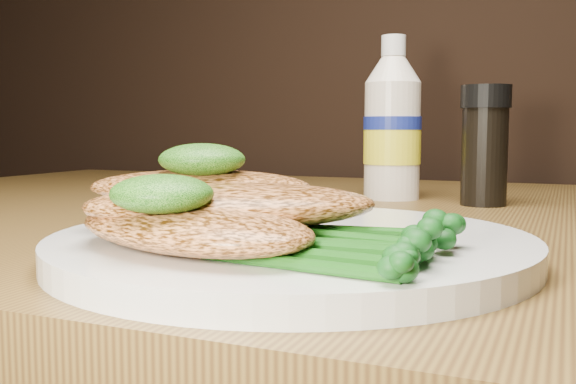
% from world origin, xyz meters
% --- Properties ---
extents(plate, '(0.30, 0.30, 0.02)m').
position_xyz_m(plate, '(0.10, 0.81, 0.76)').
color(plate, white).
rests_on(plate, dining_table).
extents(chicken_front, '(0.18, 0.13, 0.03)m').
position_xyz_m(chicken_front, '(0.07, 0.74, 0.78)').
color(chicken_front, '#CD7B41').
rests_on(chicken_front, plate).
extents(chicken_mid, '(0.19, 0.15, 0.03)m').
position_xyz_m(chicken_mid, '(0.08, 0.76, 0.79)').
color(chicken_mid, '#CD7B41').
rests_on(chicken_mid, plate).
extents(chicken_back, '(0.16, 0.12, 0.02)m').
position_xyz_m(chicken_back, '(0.04, 0.80, 0.79)').
color(chicken_back, '#CD7B41').
rests_on(chicken_back, plate).
extents(pesto_front, '(0.06, 0.06, 0.02)m').
position_xyz_m(pesto_front, '(0.06, 0.72, 0.80)').
color(pesto_front, '#0B3507').
rests_on(pesto_front, chicken_front).
extents(pesto_back, '(0.07, 0.07, 0.02)m').
position_xyz_m(pesto_back, '(0.04, 0.79, 0.81)').
color(pesto_back, '#0B3507').
rests_on(pesto_back, chicken_back).
extents(broccolini_bundle, '(0.18, 0.16, 0.02)m').
position_xyz_m(broccolini_bundle, '(0.14, 0.75, 0.78)').
color(broccolini_bundle, '#144C10').
rests_on(broccolini_bundle, plate).
extents(mayo_bottle, '(0.08, 0.08, 0.18)m').
position_xyz_m(mayo_bottle, '(0.07, 1.17, 0.84)').
color(mayo_bottle, silver).
rests_on(mayo_bottle, dining_table).
extents(pepper_grinder, '(0.06, 0.06, 0.12)m').
position_xyz_m(pepper_grinder, '(0.17, 1.14, 0.81)').
color(pepper_grinder, black).
rests_on(pepper_grinder, dining_table).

